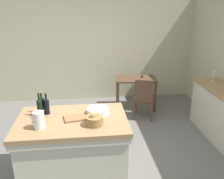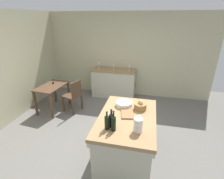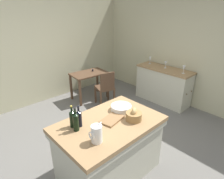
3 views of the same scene
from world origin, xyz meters
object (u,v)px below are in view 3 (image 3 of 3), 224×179
(wooden_chair, at_px, (106,87))
(cutting_board, at_px, (112,119))
(writing_desk, at_px, (89,77))
(wine_bottle_amber, at_px, (72,118))
(wine_glass_far_left, at_px, (184,68))
(side_cabinet, at_px, (163,85))
(wine_glass_left, at_px, (166,64))
(wine_bottle_dark, at_px, (79,118))
(wine_glass_middle, at_px, (150,59))
(island_table, at_px, (109,146))
(bread_basket, at_px, (134,116))
(wine_bottle_green, at_px, (76,121))
(wash_bowl, at_px, (121,108))
(pitcher, at_px, (97,134))

(wooden_chair, distance_m, cutting_board, 2.14)
(writing_desk, xyz_separation_m, wine_bottle_amber, (-1.75, -2.00, 0.41))
(wine_glass_far_left, bearing_deg, wooden_chair, 131.82)
(side_cabinet, distance_m, wine_bottle_amber, 3.12)
(wine_glass_left, bearing_deg, wine_bottle_amber, -169.33)
(wine_bottle_dark, bearing_deg, wooden_chair, 40.14)
(side_cabinet, relative_size, wine_glass_far_left, 7.75)
(cutting_board, bearing_deg, wine_glass_middle, 26.63)
(side_cabinet, bearing_deg, wine_glass_left, 25.06)
(island_table, xyz_separation_m, wooden_chair, (1.38, 1.65, 0.01))
(wine_bottle_dark, bearing_deg, bread_basket, -31.71)
(island_table, bearing_deg, writing_desk, 59.28)
(wine_glass_middle, bearing_deg, wine_glass_left, -92.79)
(wine_bottle_amber, distance_m, wine_glass_far_left, 2.99)
(island_table, distance_m, wine_glass_far_left, 2.65)
(cutting_board, distance_m, wine_bottle_dark, 0.46)
(wine_glass_left, bearing_deg, wine_bottle_green, -167.55)
(wooden_chair, bearing_deg, wash_bowl, -123.92)
(side_cabinet, xyz_separation_m, bread_basket, (-2.32, -1.00, 0.50))
(wine_bottle_green, bearing_deg, cutting_board, -15.40)
(writing_desk, bearing_deg, wooden_chair, -85.41)
(island_table, bearing_deg, wine_glass_left, 17.31)
(wooden_chair, distance_m, wine_glass_left, 1.59)
(bread_basket, distance_m, cutting_board, 0.30)
(wine_bottle_green, distance_m, wine_glass_left, 3.13)
(island_table, xyz_separation_m, cutting_board, (0.07, 0.01, 0.42))
(wash_bowl, bearing_deg, wine_bottle_amber, 170.07)
(wine_bottle_dark, xyz_separation_m, wine_glass_middle, (3.00, 1.11, 0.02))
(wine_glass_far_left, bearing_deg, side_cabinet, 87.10)
(writing_desk, height_order, pitcher, pitcher)
(writing_desk, distance_m, wine_glass_left, 1.97)
(wash_bowl, bearing_deg, island_table, -161.98)
(wooden_chair, distance_m, wine_bottle_dark, 2.32)
(wooden_chair, height_order, wine_glass_left, wine_glass_left)
(writing_desk, xyz_separation_m, wooden_chair, (0.05, -0.60, -0.12))
(wooden_chair, xyz_separation_m, wine_glass_middle, (1.27, -0.34, 0.54))
(pitcher, bearing_deg, wine_glass_far_left, 9.94)
(wine_glass_middle, bearing_deg, island_table, -153.76)
(side_cabinet, height_order, bread_basket, bread_basket)
(island_table, distance_m, pitcher, 0.67)
(wash_bowl, relative_size, wine_glass_far_left, 1.69)
(pitcher, distance_m, wine_bottle_dark, 0.40)
(island_table, relative_size, pitcher, 5.59)
(wine_bottle_amber, distance_m, wine_glass_left, 3.09)
(writing_desk, relative_size, wine_glass_middle, 5.08)
(wine_bottle_dark, bearing_deg, island_table, -29.92)
(pitcher, xyz_separation_m, wine_glass_middle, (3.03, 1.51, 0.03))
(wash_bowl, relative_size, cutting_board, 0.92)
(cutting_board, bearing_deg, bread_basket, -42.59)
(wine_glass_left, bearing_deg, writing_desk, 132.21)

